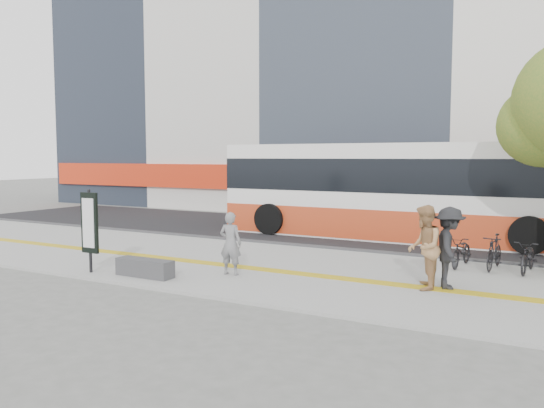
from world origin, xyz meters
The scene contains 12 objects.
ground centered at (0.00, 0.00, 0.00)m, with size 120.00×120.00×0.00m, color #60605B.
sidewalk centered at (0.00, 1.50, 0.04)m, with size 40.00×7.00×0.08m, color gray.
tactile_strip centered at (0.00, 1.00, 0.09)m, with size 40.00×0.45×0.01m, color gold.
street centered at (0.00, 9.00, 0.03)m, with size 40.00×8.00×0.06m, color black.
curb centered at (0.00, 5.00, 0.07)m, with size 40.00×0.25×0.14m, color #3B3B3E.
bench centered at (-2.60, -1.20, 0.30)m, with size 1.60×0.45×0.45m, color #3B3B3E.
signboard centered at (-4.20, -1.51, 1.37)m, with size 0.55×0.10×2.20m.
bus centered at (1.12, 8.50, 1.73)m, with size 13.36×3.17×3.56m.
bicycle_row centered at (5.50, 4.00, 0.53)m, with size 3.20×1.69×0.96m.
seated_woman centered at (-0.80, 0.04, 0.90)m, with size 0.60×0.39×1.64m, color black.
pedestrian_tan centered at (3.95, 0.89, 1.05)m, with size 0.95×0.74×1.95m, color #B08252.
pedestrian_dark centered at (4.44, 1.22, 1.03)m, with size 1.23×0.71×1.90m, color black.
Camera 1 is at (6.79, -11.61, 3.13)m, focal length 35.83 mm.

